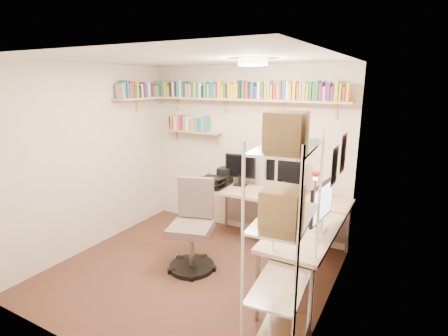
{
  "coord_description": "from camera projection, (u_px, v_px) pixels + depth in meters",
  "views": [
    {
      "loc": [
        2.22,
        -3.15,
        2.29
      ],
      "look_at": [
        0.17,
        0.55,
        1.22
      ],
      "focal_mm": 28.0,
      "sensor_mm": 36.0,
      "label": 1
    }
  ],
  "objects": [
    {
      "name": "ground",
      "position": [
        190.0,
        272.0,
        4.28
      ],
      "size": [
        3.2,
        3.2,
        0.0
      ],
      "primitive_type": "plane",
      "color": "#42241C",
      "rests_on": "ground"
    },
    {
      "name": "wire_rack",
      "position": [
        284.0,
        205.0,
        2.6
      ],
      "size": [
        0.48,
        0.86,
        2.08
      ],
      "rotation": [
        0.0,
        0.0,
        0.09
      ],
      "color": "silver",
      "rests_on": "ground"
    },
    {
      "name": "wall_shelves",
      "position": [
        214.0,
        98.0,
        5.07
      ],
      "size": [
        3.12,
        1.09,
        0.8
      ],
      "color": "tan",
      "rests_on": "ground"
    },
    {
      "name": "office_chair",
      "position": [
        193.0,
        232.0,
        4.31
      ],
      "size": [
        0.62,
        0.63,
        1.12
      ],
      "rotation": [
        0.0,
        0.0,
        0.29
      ],
      "color": "black",
      "rests_on": "ground"
    },
    {
      "name": "corner_desk",
      "position": [
        273.0,
        201.0,
        4.55
      ],
      "size": [
        2.04,
        1.94,
        1.32
      ],
      "color": "tan",
      "rests_on": "ground"
    },
    {
      "name": "room_shell",
      "position": [
        187.0,
        148.0,
        3.9
      ],
      "size": [
        3.24,
        3.04,
        2.52
      ],
      "color": "beige",
      "rests_on": "ground"
    }
  ]
}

